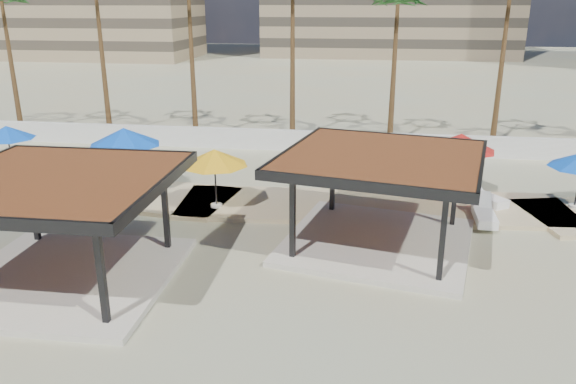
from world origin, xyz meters
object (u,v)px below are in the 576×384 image
at_px(pavilion_west, 60,219).
at_px(umbrella_c, 461,142).
at_px(lounger_b, 484,215).
at_px(pavilion_central, 380,191).
at_px(umbrella_a, 7,133).
at_px(lounger_c, 484,197).
at_px(lounger_a, 53,193).

xyz_separation_m(pavilion_west, umbrella_c, (12.93, 9.69, 0.47)).
relative_size(pavilion_west, lounger_b, 3.03).
height_order(pavilion_central, umbrella_a, pavilion_central).
distance_m(umbrella_c, lounger_c, 2.51).
bearing_deg(lounger_c, umbrella_c, 12.24).
distance_m(lounger_a, lounger_c, 18.31).
height_order(lounger_a, lounger_c, lounger_a).
relative_size(umbrella_a, lounger_c, 1.28).
height_order(umbrella_c, lounger_a, umbrella_c).
height_order(pavilion_west, lounger_a, pavilion_west).
xyz_separation_m(pavilion_central, umbrella_c, (3.43, 5.57, 0.50)).
bearing_deg(pavilion_central, umbrella_a, 173.85).
height_order(pavilion_central, pavilion_west, pavilion_west).
distance_m(umbrella_a, lounger_c, 22.35).
relative_size(lounger_a, lounger_c, 1.11).
bearing_deg(pavilion_west, lounger_c, 31.62).
bearing_deg(lounger_b, umbrella_a, 82.94).
bearing_deg(pavilion_west, umbrella_c, 36.37).
bearing_deg(umbrella_a, lounger_c, -3.04).
relative_size(pavilion_central, umbrella_a, 2.77).
relative_size(pavilion_west, umbrella_c, 1.89).
bearing_deg(lounger_a, lounger_c, -81.50).
bearing_deg(umbrella_c, umbrella_a, 179.37).
relative_size(pavilion_central, lounger_c, 3.54).
height_order(umbrella_a, lounger_a, umbrella_a).
bearing_deg(pavilion_central, lounger_b, 43.24).
relative_size(pavilion_central, lounger_a, 3.20).
bearing_deg(lounger_c, umbrella_a, 52.30).
bearing_deg(umbrella_a, lounger_b, -8.66).
xyz_separation_m(lounger_a, lounger_c, (18.19, 2.15, -0.02)).
xyz_separation_m(pavilion_central, pavilion_west, (-9.50, -4.11, 0.03)).
height_order(lounger_a, lounger_b, lounger_a).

